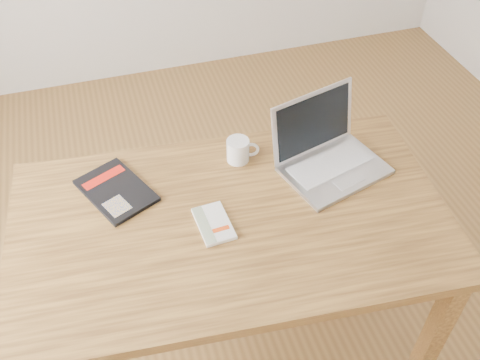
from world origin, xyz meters
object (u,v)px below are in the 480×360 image
object	(u,v)px
black_guidebook	(116,190)
desk	(231,235)
white_guidebook	(214,224)
coffee_mug	(239,150)
laptop	(327,153)

from	to	relation	value
black_guidebook	desk	bearing A→B (deg)	-58.31
white_guidebook	coffee_mug	xyz separation A→B (m)	(0.17, 0.28, 0.04)
desk	white_guidebook	world-z (taller)	white_guidebook
coffee_mug	black_guidebook	bearing A→B (deg)	-162.10
desk	laptop	xyz separation A→B (m)	(0.40, 0.15, 0.14)
white_guidebook	laptop	bearing A→B (deg)	15.71
black_guidebook	laptop	world-z (taller)	laptop
desk	laptop	bearing A→B (deg)	25.27
black_guidebook	coffee_mug	distance (m)	0.46
white_guidebook	laptop	xyz separation A→B (m)	(0.46, 0.16, 0.05)
black_guidebook	laptop	distance (m)	0.75
coffee_mug	desk	bearing A→B (deg)	-98.93
white_guidebook	black_guidebook	world-z (taller)	same
black_guidebook	laptop	xyz separation A→B (m)	(0.75, -0.08, 0.05)
desk	laptop	size ratio (longest dim) A/B	3.62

